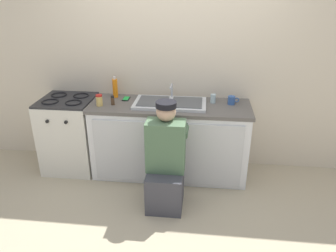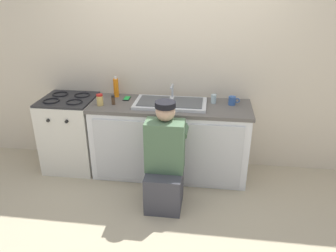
{
  "view_description": "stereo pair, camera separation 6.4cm",
  "coord_description": "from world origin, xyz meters",
  "px_view_note": "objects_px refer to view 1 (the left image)",
  "views": [
    {
      "loc": [
        0.36,
        -3.12,
        2.14
      ],
      "look_at": [
        0.0,
        0.1,
        0.7
      ],
      "focal_mm": 35.0,
      "sensor_mm": 36.0,
      "label": 1
    },
    {
      "loc": [
        0.43,
        -3.11,
        2.14
      ],
      "look_at": [
        0.0,
        0.1,
        0.7
      ],
      "focal_mm": 35.0,
      "sensor_mm": 36.0,
      "label": 2
    }
  ],
  "objects_px": {
    "spice_bottle_pepper": "(113,100)",
    "cell_phone": "(126,99)",
    "water_glass": "(213,99)",
    "condiment_jar": "(99,100)",
    "soap_bottle_orange": "(115,88)",
    "sink_double_basin": "(170,103)",
    "coffee_mug": "(232,100)",
    "stove_range": "(71,134)",
    "plumber_person": "(166,165)"
  },
  "relations": [
    {
      "from": "spice_bottle_pepper",
      "to": "soap_bottle_orange",
      "type": "bearing_deg",
      "value": 97.99
    },
    {
      "from": "condiment_jar",
      "to": "cell_phone",
      "type": "bearing_deg",
      "value": 45.46
    },
    {
      "from": "stove_range",
      "to": "spice_bottle_pepper",
      "type": "relative_size",
      "value": 8.59
    },
    {
      "from": "plumber_person",
      "to": "condiment_jar",
      "type": "bearing_deg",
      "value": 148.08
    },
    {
      "from": "water_glass",
      "to": "cell_phone",
      "type": "bearing_deg",
      "value": 179.62
    },
    {
      "from": "stove_range",
      "to": "spice_bottle_pepper",
      "type": "bearing_deg",
      "value": -7.64
    },
    {
      "from": "water_glass",
      "to": "condiment_jar",
      "type": "distance_m",
      "value": 1.27
    },
    {
      "from": "water_glass",
      "to": "soap_bottle_orange",
      "type": "height_order",
      "value": "soap_bottle_orange"
    },
    {
      "from": "cell_phone",
      "to": "condiment_jar",
      "type": "bearing_deg",
      "value": -134.54
    },
    {
      "from": "sink_double_basin",
      "to": "coffee_mug",
      "type": "relative_size",
      "value": 6.35
    },
    {
      "from": "stove_range",
      "to": "coffee_mug",
      "type": "bearing_deg",
      "value": 2.67
    },
    {
      "from": "coffee_mug",
      "to": "plumber_person",
      "type": "bearing_deg",
      "value": -133.09
    },
    {
      "from": "stove_range",
      "to": "plumber_person",
      "type": "height_order",
      "value": "plumber_person"
    },
    {
      "from": "cell_phone",
      "to": "soap_bottle_orange",
      "type": "distance_m",
      "value": 0.19
    },
    {
      "from": "plumber_person",
      "to": "coffee_mug",
      "type": "bearing_deg",
      "value": 46.91
    },
    {
      "from": "cell_phone",
      "to": "coffee_mug",
      "type": "bearing_deg",
      "value": -1.61
    },
    {
      "from": "coffee_mug",
      "to": "spice_bottle_pepper",
      "type": "height_order",
      "value": "spice_bottle_pepper"
    },
    {
      "from": "sink_double_basin",
      "to": "soap_bottle_orange",
      "type": "xyz_separation_m",
      "value": [
        -0.67,
        0.18,
        0.09
      ]
    },
    {
      "from": "spice_bottle_pepper",
      "to": "soap_bottle_orange",
      "type": "distance_m",
      "value": 0.27
    },
    {
      "from": "condiment_jar",
      "to": "soap_bottle_orange",
      "type": "bearing_deg",
      "value": 71.77
    },
    {
      "from": "water_glass",
      "to": "cell_phone",
      "type": "xyz_separation_m",
      "value": [
        -1.01,
        0.01,
        -0.04
      ]
    },
    {
      "from": "spice_bottle_pepper",
      "to": "cell_phone",
      "type": "distance_m",
      "value": 0.23
    },
    {
      "from": "sink_double_basin",
      "to": "coffee_mug",
      "type": "height_order",
      "value": "sink_double_basin"
    },
    {
      "from": "sink_double_basin",
      "to": "condiment_jar",
      "type": "height_order",
      "value": "sink_double_basin"
    },
    {
      "from": "plumber_person",
      "to": "spice_bottle_pepper",
      "type": "distance_m",
      "value": 0.97
    },
    {
      "from": "condiment_jar",
      "to": "soap_bottle_orange",
      "type": "xyz_separation_m",
      "value": [
        0.1,
        0.31,
        0.05
      ]
    },
    {
      "from": "stove_range",
      "to": "plumber_person",
      "type": "distance_m",
      "value": 1.38
    },
    {
      "from": "plumber_person",
      "to": "condiment_jar",
      "type": "distance_m",
      "value": 1.05
    },
    {
      "from": "sink_double_basin",
      "to": "cell_phone",
      "type": "bearing_deg",
      "value": 167.2
    },
    {
      "from": "coffee_mug",
      "to": "condiment_jar",
      "type": "distance_m",
      "value": 1.47
    },
    {
      "from": "sink_double_basin",
      "to": "water_glass",
      "type": "relative_size",
      "value": 8.0
    },
    {
      "from": "water_glass",
      "to": "coffee_mug",
      "type": "bearing_deg",
      "value": -7.58
    },
    {
      "from": "coffee_mug",
      "to": "cell_phone",
      "type": "distance_m",
      "value": 1.21
    },
    {
      "from": "sink_double_basin",
      "to": "stove_range",
      "type": "distance_m",
      "value": 1.29
    },
    {
      "from": "sink_double_basin",
      "to": "cell_phone",
      "type": "relative_size",
      "value": 5.71
    },
    {
      "from": "coffee_mug",
      "to": "water_glass",
      "type": "xyz_separation_m",
      "value": [
        -0.21,
        0.03,
        0.0
      ]
    },
    {
      "from": "sink_double_basin",
      "to": "water_glass",
      "type": "height_order",
      "value": "sink_double_basin"
    },
    {
      "from": "plumber_person",
      "to": "cell_phone",
      "type": "distance_m",
      "value": 1.01
    },
    {
      "from": "coffee_mug",
      "to": "water_glass",
      "type": "bearing_deg",
      "value": 172.42
    },
    {
      "from": "coffee_mug",
      "to": "condiment_jar",
      "type": "height_order",
      "value": "condiment_jar"
    },
    {
      "from": "coffee_mug",
      "to": "stove_range",
      "type": "bearing_deg",
      "value": -177.33
    },
    {
      "from": "water_glass",
      "to": "plumber_person",
      "type": "bearing_deg",
      "value": -121.78
    },
    {
      "from": "coffee_mug",
      "to": "condiment_jar",
      "type": "xyz_separation_m",
      "value": [
        -1.45,
        -0.21,
        0.02
      ]
    },
    {
      "from": "water_glass",
      "to": "cell_phone",
      "type": "height_order",
      "value": "water_glass"
    },
    {
      "from": "stove_range",
      "to": "water_glass",
      "type": "height_order",
      "value": "water_glass"
    },
    {
      "from": "water_glass",
      "to": "condiment_jar",
      "type": "bearing_deg",
      "value": -169.14
    },
    {
      "from": "sink_double_basin",
      "to": "condiment_jar",
      "type": "relative_size",
      "value": 6.25
    },
    {
      "from": "stove_range",
      "to": "cell_phone",
      "type": "relative_size",
      "value": 6.44
    },
    {
      "from": "condiment_jar",
      "to": "soap_bottle_orange",
      "type": "height_order",
      "value": "soap_bottle_orange"
    },
    {
      "from": "soap_bottle_orange",
      "to": "stove_range",
      "type": "bearing_deg",
      "value": -161.23
    }
  ]
}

